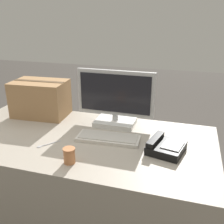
# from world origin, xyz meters

# --- Properties ---
(ground_plane) EXTENTS (12.00, 12.00, 0.00)m
(ground_plane) POSITION_xyz_m (0.00, 0.00, 0.00)
(ground_plane) COLOR #47423D
(office_desk) EXTENTS (1.80, 0.90, 0.75)m
(office_desk) POSITION_xyz_m (0.00, 0.00, 0.37)
(office_desk) COLOR #A89E8E
(office_desk) RESTS_ON ground_plane
(monitor) EXTENTS (0.57, 0.22, 0.42)m
(monitor) POSITION_xyz_m (0.17, 0.28, 0.93)
(monitor) COLOR white
(monitor) RESTS_ON office_desk
(keyboard) EXTENTS (0.43, 0.19, 0.03)m
(keyboard) POSITION_xyz_m (0.20, 0.02, 0.76)
(keyboard) COLOR beige
(keyboard) RESTS_ON office_desk
(desk_phone) EXTENTS (0.24, 0.25, 0.08)m
(desk_phone) POSITION_xyz_m (0.57, -0.02, 0.78)
(desk_phone) COLOR black
(desk_phone) RESTS_ON office_desk
(paper_cup_right) EXTENTS (0.07, 0.07, 0.09)m
(paper_cup_right) POSITION_xyz_m (0.07, -0.31, 0.79)
(paper_cup_right) COLOR #BC7547
(paper_cup_right) RESTS_ON office_desk
(spoon) EXTENTS (0.11, 0.13, 0.00)m
(spoon) POSITION_xyz_m (-0.17, -0.17, 0.75)
(spoon) COLOR #B2B2B7
(spoon) RESTS_ON office_desk
(cardboard_box) EXTENTS (0.44, 0.31, 0.29)m
(cardboard_box) POSITION_xyz_m (-0.47, 0.29, 0.89)
(cardboard_box) COLOR #9E754C
(cardboard_box) RESTS_ON office_desk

